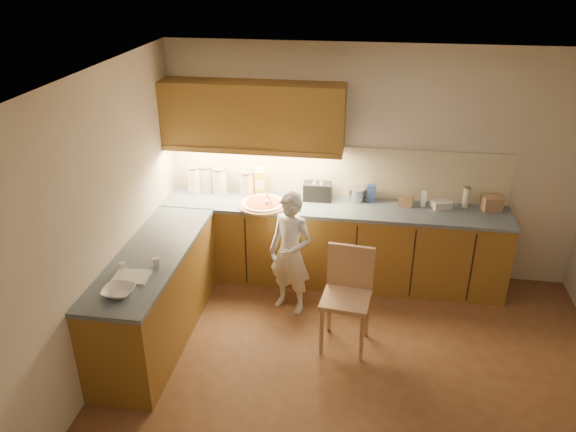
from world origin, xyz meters
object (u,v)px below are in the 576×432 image
object	(u,v)px
child	(291,253)
wooden_chair	(348,290)
oil_jug	(260,183)
pizza_on_board	(263,204)
toaster	(318,191)

from	to	relation	value
child	wooden_chair	size ratio (longest dim) A/B	1.34
child	oil_jug	distance (m)	1.02
wooden_chair	oil_jug	distance (m)	1.73
child	oil_jug	world-z (taller)	child
oil_jug	pizza_on_board	bearing A→B (deg)	-73.79
pizza_on_board	toaster	bearing A→B (deg)	24.73
pizza_on_board	oil_jug	size ratio (longest dim) A/B	1.57
child	toaster	xyz separation A→B (m)	(0.18, 0.78, 0.37)
child	oil_jug	xyz separation A→B (m)	(-0.46, 0.80, 0.42)
pizza_on_board	child	world-z (taller)	child
pizza_on_board	child	size ratio (longest dim) A/B	0.41
pizza_on_board	toaster	xyz separation A→B (m)	(0.56, 0.26, 0.08)
oil_jug	toaster	xyz separation A→B (m)	(0.65, -0.02, -0.06)
pizza_on_board	wooden_chair	xyz separation A→B (m)	(0.99, -0.97, -0.38)
child	wooden_chair	xyz separation A→B (m)	(0.61, -0.45, -0.09)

